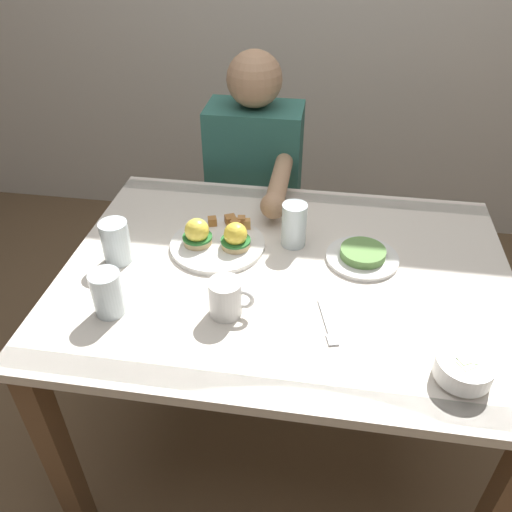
% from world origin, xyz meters
% --- Properties ---
extents(ground_plane, '(6.00, 6.00, 0.00)m').
position_xyz_m(ground_plane, '(0.00, 0.00, 0.00)').
color(ground_plane, brown).
extents(dining_table, '(1.20, 0.90, 0.74)m').
position_xyz_m(dining_table, '(0.00, 0.00, 0.63)').
color(dining_table, silver).
rests_on(dining_table, ground_plane).
extents(eggs_benedict_plate, '(0.27, 0.27, 0.09)m').
position_xyz_m(eggs_benedict_plate, '(-0.21, 0.08, 0.77)').
color(eggs_benedict_plate, white).
rests_on(eggs_benedict_plate, dining_table).
extents(fruit_bowl, '(0.12, 0.12, 0.06)m').
position_xyz_m(fruit_bowl, '(0.40, -0.31, 0.77)').
color(fruit_bowl, white).
rests_on(fruit_bowl, dining_table).
extents(coffee_mug, '(0.11, 0.08, 0.09)m').
position_xyz_m(coffee_mug, '(-0.12, -0.19, 0.79)').
color(coffee_mug, white).
rests_on(coffee_mug, dining_table).
extents(fork, '(0.06, 0.15, 0.00)m').
position_xyz_m(fork, '(0.12, -0.19, 0.74)').
color(fork, silver).
rests_on(fork, dining_table).
extents(water_glass_near, '(0.07, 0.07, 0.13)m').
position_xyz_m(water_glass_near, '(0.01, 0.13, 0.80)').
color(water_glass_near, silver).
rests_on(water_glass_near, dining_table).
extents(water_glass_far, '(0.07, 0.07, 0.12)m').
position_xyz_m(water_glass_far, '(-0.40, -0.22, 0.79)').
color(water_glass_far, silver).
rests_on(water_glass_far, dining_table).
extents(water_glass_extra, '(0.08, 0.08, 0.12)m').
position_xyz_m(water_glass_extra, '(-0.46, -0.02, 0.79)').
color(water_glass_extra, silver).
rests_on(water_glass_extra, dining_table).
extents(side_plate, '(0.20, 0.20, 0.04)m').
position_xyz_m(side_plate, '(0.20, 0.08, 0.75)').
color(side_plate, white).
rests_on(side_plate, dining_table).
extents(diner_person, '(0.34, 0.54, 1.14)m').
position_xyz_m(diner_person, '(-0.18, 0.60, 0.65)').
color(diner_person, '#33333D').
rests_on(diner_person, ground_plane).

